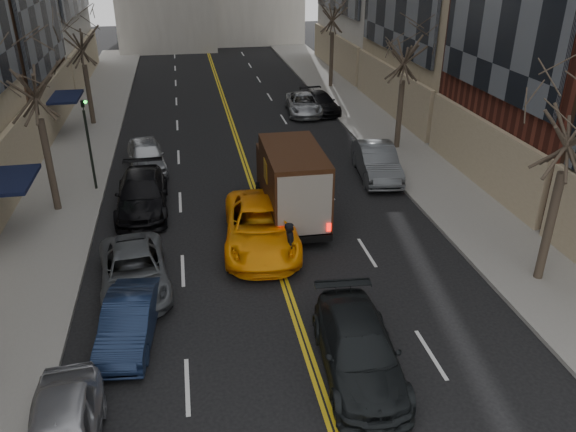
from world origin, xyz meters
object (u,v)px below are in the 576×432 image
(observer_sedan, at_px, (359,350))
(pedestrian, at_px, (290,246))
(ups_truck, at_px, (291,182))
(taxi, at_px, (261,226))

(observer_sedan, distance_m, pedestrian, 5.78)
(ups_truck, distance_m, pedestrian, 4.16)
(taxi, bearing_deg, observer_sedan, -72.42)
(ups_truck, xyz_separation_m, pedestrian, (-0.81, -4.02, -0.74))
(observer_sedan, relative_size, taxi, 0.86)
(observer_sedan, xyz_separation_m, taxi, (-1.61, 7.58, 0.10))
(ups_truck, height_order, taxi, ups_truck)
(ups_truck, bearing_deg, pedestrian, -100.61)
(taxi, bearing_deg, pedestrian, -61.08)
(ups_truck, relative_size, observer_sedan, 1.16)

